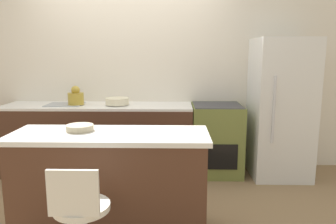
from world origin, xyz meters
name	(u,v)px	position (x,y,z in m)	size (l,w,h in m)	color
ground_plane	(123,181)	(0.00, 0.00, 0.00)	(14.00, 14.00, 0.00)	#8E704C
wall_back	(129,70)	(0.00, 0.67, 1.30)	(8.00, 0.06, 2.60)	silver
back_counter	(99,139)	(-0.36, 0.33, 0.44)	(2.38, 0.62, 0.89)	#4C2D1E
kitchen_island	(111,183)	(0.09, -1.13, 0.44)	(1.63, 0.59, 0.88)	#4C2D1E
oven_range	(216,139)	(1.15, 0.33, 0.44)	(0.62, 0.63, 0.89)	olive
refrigerator	(280,108)	(1.92, 0.28, 0.85)	(0.68, 0.73, 1.70)	silver
kettle	(76,97)	(-0.62, 0.31, 0.98)	(0.20, 0.20, 0.24)	#B29333
mixing_bowl	(117,101)	(-0.10, 0.31, 0.93)	(0.29, 0.29, 0.08)	beige
fruit_bowl	(80,128)	(-0.18, -1.06, 0.91)	(0.23, 0.23, 0.05)	#C1B28E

